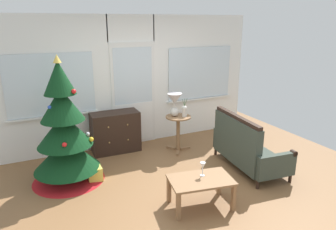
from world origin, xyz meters
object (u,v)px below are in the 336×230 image
(christmas_tree, at_px, (65,136))
(flower_vase, at_px, (185,111))
(coffee_table, at_px, (201,183))
(gift_box, at_px, (95,174))
(settee_sofa, at_px, (245,148))
(dresser_cabinet, at_px, (115,132))
(table_lamp, at_px, (175,102))
(wine_glass, at_px, (203,166))
(side_table, at_px, (178,126))

(christmas_tree, xyz_separation_m, flower_vase, (2.20, 0.24, 0.07))
(coffee_table, xyz_separation_m, gift_box, (-1.13, 1.33, -0.24))
(christmas_tree, relative_size, flower_vase, 5.65)
(settee_sofa, bearing_deg, dresser_cabinet, 136.93)
(coffee_table, bearing_deg, gift_box, 130.49)
(dresser_cabinet, xyz_separation_m, flower_vase, (1.19, -0.56, 0.43))
(dresser_cabinet, xyz_separation_m, settee_sofa, (1.77, -1.66, -0.01))
(christmas_tree, bearing_deg, dresser_cabinet, 38.48)
(dresser_cabinet, bearing_deg, table_lamp, -24.23)
(wine_glass, relative_size, gift_box, 0.89)
(side_table, distance_m, wine_glass, 1.83)
(christmas_tree, height_order, coffee_table, christmas_tree)
(flower_vase, bearing_deg, dresser_cabinet, 154.66)
(flower_vase, distance_m, coffee_table, 1.95)
(wine_glass, bearing_deg, christmas_tree, 137.36)
(table_lamp, bearing_deg, settee_sofa, -58.13)
(coffee_table, relative_size, wine_glass, 4.70)
(christmas_tree, distance_m, wine_glass, 2.15)
(flower_vase, xyz_separation_m, gift_box, (-1.83, -0.43, -0.71))
(dresser_cabinet, bearing_deg, wine_glass, -75.95)
(christmas_tree, distance_m, gift_box, 0.76)
(dresser_cabinet, distance_m, settee_sofa, 2.43)
(dresser_cabinet, height_order, coffee_table, dresser_cabinet)
(settee_sofa, height_order, gift_box, settee_sofa)
(settee_sofa, relative_size, wine_glass, 7.75)
(coffee_table, bearing_deg, dresser_cabinet, 102.06)
(dresser_cabinet, xyz_separation_m, table_lamp, (1.03, -0.46, 0.59))
(gift_box, bearing_deg, table_lamp, 17.57)
(coffee_table, height_order, gift_box, coffee_table)
(dresser_cabinet, height_order, settee_sofa, settee_sofa)
(christmas_tree, bearing_deg, flower_vase, 6.18)
(settee_sofa, xyz_separation_m, coffee_table, (-1.28, -0.66, -0.03))
(settee_sofa, distance_m, table_lamp, 1.53)
(dresser_cabinet, distance_m, flower_vase, 1.39)
(side_table, height_order, table_lamp, table_lamp)
(wine_glass, bearing_deg, settee_sofa, 26.06)
(settee_sofa, xyz_separation_m, flower_vase, (-0.58, 1.09, 0.44))
(settee_sofa, xyz_separation_m, gift_box, (-2.41, 0.67, -0.27))
(side_table, bearing_deg, dresser_cabinet, 155.21)
(flower_vase, height_order, gift_box, flower_vase)
(settee_sofa, relative_size, coffee_table, 1.65)
(side_table, relative_size, wine_glass, 3.59)
(table_lamp, relative_size, wine_glass, 2.26)
(side_table, bearing_deg, wine_glass, -106.83)
(wine_glass, bearing_deg, flower_vase, 69.57)
(dresser_cabinet, bearing_deg, side_table, -24.79)
(settee_sofa, height_order, wine_glass, settee_sofa)
(christmas_tree, height_order, flower_vase, christmas_tree)
(gift_box, bearing_deg, wine_glass, -46.31)
(christmas_tree, distance_m, flower_vase, 2.22)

